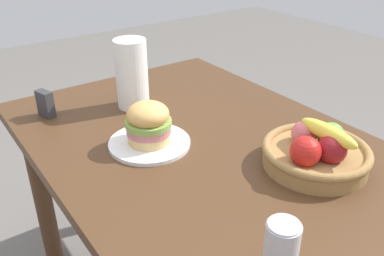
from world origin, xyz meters
name	(u,v)px	position (x,y,z in m)	size (l,w,h in m)	color
dining_table	(213,178)	(0.00, 0.00, 0.65)	(1.40, 0.90, 0.75)	#4C301C
plate	(150,143)	(-0.13, -0.14, 0.76)	(0.24, 0.24, 0.01)	white
sandwich	(148,123)	(-0.13, -0.14, 0.82)	(0.14, 0.14, 0.12)	#E5BC75
soda_can	(281,250)	(0.44, -0.19, 0.81)	(0.07, 0.07, 0.13)	silver
fruit_basket	(317,152)	(0.23, 0.17, 0.80)	(0.29, 0.29, 0.14)	#9E7542
paper_towel_roll	(132,74)	(-0.40, -0.05, 0.87)	(0.11, 0.11, 0.24)	white
napkin_holder	(45,104)	(-0.50, -0.32, 0.80)	(0.06, 0.03, 0.09)	#333338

